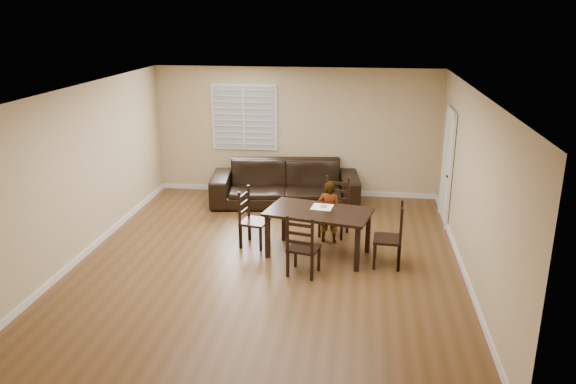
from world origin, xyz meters
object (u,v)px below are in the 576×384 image
object	(u,v)px
dining_table	(319,216)
chair_far	(301,250)
chair_left	(248,220)
chair_right	(396,238)
chair_near	(336,208)
donut	(323,206)
sofa	(285,183)
child	(329,212)

from	to	relation	value
dining_table	chair_far	world-z (taller)	chair_far
chair_left	chair_right	distance (m)	2.47
chair_near	chair_right	distance (m)	1.60
chair_right	donut	world-z (taller)	chair_right
sofa	chair_near	bearing A→B (deg)	-59.55
chair_right	dining_table	bearing A→B (deg)	-98.20
chair_left	child	size ratio (longest dim) A/B	0.91
chair_left	chair_right	size ratio (longest dim) A/B	0.98
dining_table	chair_near	bearing A→B (deg)	89.88
donut	sofa	distance (m)	2.51
chair_left	donut	xyz separation A→B (m)	(1.27, -0.09, 0.34)
chair_near	chair_right	size ratio (longest dim) A/B	1.01
sofa	chair_right	bearing A→B (deg)	-59.27
chair_near	chair_far	xyz separation A→B (m)	(-0.41, -1.85, -0.02)
donut	dining_table	bearing A→B (deg)	-108.94
dining_table	chair_left	bearing A→B (deg)	-179.89
chair_far	donut	size ratio (longest dim) A/B	8.57
sofa	chair_left	bearing A→B (deg)	-105.12
donut	sofa	bearing A→B (deg)	112.33
chair_near	child	xyz separation A→B (m)	(-0.10, -0.44, 0.08)
chair_far	donut	world-z (taller)	chair_far
donut	chair_left	bearing A→B (deg)	175.78
chair_right	chair_far	bearing A→B (deg)	-63.74
chair_left	sofa	distance (m)	2.23
chair_near	dining_table	bearing A→B (deg)	-89.14
chair_far	chair_right	distance (m)	1.52
chair_near	sofa	xyz separation A→B (m)	(-1.11, 1.46, -0.03)
child	sofa	size ratio (longest dim) A/B	0.36
chair_near	chair_far	bearing A→B (deg)	-89.08
dining_table	donut	world-z (taller)	donut
child	chair_far	bearing A→B (deg)	80.46
dining_table	chair_near	xyz separation A→B (m)	(0.23, 1.01, -0.21)
chair_right	donut	bearing A→B (deg)	-106.74
chair_left	child	world-z (taller)	child
chair_near	donut	bearing A→B (deg)	-87.80
chair_far	chair_left	distance (m)	1.50
dining_table	sofa	bearing A→B (deg)	122.29
chair_far	sofa	distance (m)	3.38
chair_far	chair_right	xyz separation A→B (m)	(1.40, 0.59, 0.02)
dining_table	chair_far	size ratio (longest dim) A/B	1.84
chair_right	donut	xyz separation A→B (m)	(-1.15, 0.42, 0.33)
donut	sofa	world-z (taller)	sofa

